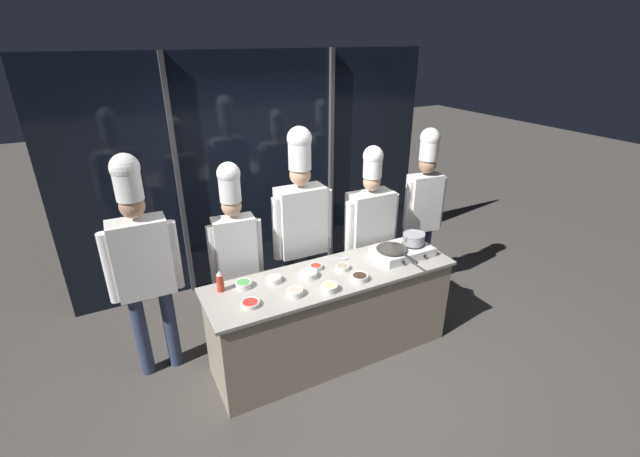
{
  "coord_description": "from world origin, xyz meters",
  "views": [
    {
      "loc": [
        -1.62,
        -2.88,
        2.83
      ],
      "look_at": [
        0.0,
        0.25,
        1.23
      ],
      "focal_mm": 24.0,
      "sensor_mm": 36.0,
      "label": 1
    }
  ],
  "objects_px": {
    "frying_pan": "(392,247)",
    "chef_head": "(142,256)",
    "squeeze_bottle_chili": "(220,281)",
    "chef_line": "(301,219)",
    "prep_bowl_mushrooms": "(342,267)",
    "prep_bowl_shrimp": "(295,292)",
    "stock_pot": "(414,238)",
    "chef_apprentice": "(424,198)",
    "chef_sous": "(235,244)",
    "chef_pastry": "(370,222)",
    "prep_bowl_chili_flakes": "(316,267)",
    "serving_spoon_solid": "(341,258)",
    "prep_bowl_ginger": "(330,287)",
    "prep_bowl_chicken": "(274,279)",
    "prep_bowl_soy_glaze": "(360,277)",
    "portable_stove": "(402,251)",
    "prep_bowl_garlic": "(309,274)",
    "prep_bowl_bell_pepper": "(250,303)",
    "prep_bowl_scallions": "(244,284)"
  },
  "relations": [
    {
      "from": "chef_head",
      "to": "chef_pastry",
      "type": "bearing_deg",
      "value": -179.6
    },
    {
      "from": "prep_bowl_ginger",
      "to": "chef_apprentice",
      "type": "distance_m",
      "value": 1.82
    },
    {
      "from": "prep_bowl_chili_flakes",
      "to": "chef_head",
      "type": "height_order",
      "value": "chef_head"
    },
    {
      "from": "prep_bowl_ginger",
      "to": "chef_apprentice",
      "type": "height_order",
      "value": "chef_apprentice"
    },
    {
      "from": "prep_bowl_scallions",
      "to": "chef_sous",
      "type": "xyz_separation_m",
      "value": [
        0.07,
        0.41,
        0.18
      ]
    },
    {
      "from": "frying_pan",
      "to": "chef_sous",
      "type": "distance_m",
      "value": 1.47
    },
    {
      "from": "prep_bowl_mushrooms",
      "to": "prep_bowl_shrimp",
      "type": "height_order",
      "value": "prep_bowl_shrimp"
    },
    {
      "from": "squeeze_bottle_chili",
      "to": "chef_line",
      "type": "bearing_deg",
      "value": 23.16
    },
    {
      "from": "stock_pot",
      "to": "chef_pastry",
      "type": "relative_size",
      "value": 0.13
    },
    {
      "from": "portable_stove",
      "to": "chef_sous",
      "type": "height_order",
      "value": "chef_sous"
    },
    {
      "from": "stock_pot",
      "to": "chef_apprentice",
      "type": "relative_size",
      "value": 0.12
    },
    {
      "from": "prep_bowl_mushrooms",
      "to": "stock_pot",
      "type": "bearing_deg",
      "value": -1.86
    },
    {
      "from": "squeeze_bottle_chili",
      "to": "portable_stove",
      "type": "bearing_deg",
      "value": -6.05
    },
    {
      "from": "prep_bowl_soy_glaze",
      "to": "prep_bowl_shrimp",
      "type": "height_order",
      "value": "prep_bowl_shrimp"
    },
    {
      "from": "squeeze_bottle_chili",
      "to": "prep_bowl_garlic",
      "type": "xyz_separation_m",
      "value": [
        0.75,
        -0.14,
        -0.06
      ]
    },
    {
      "from": "frying_pan",
      "to": "chef_head",
      "type": "relative_size",
      "value": 0.26
    },
    {
      "from": "prep_bowl_mushrooms",
      "to": "prep_bowl_chili_flakes",
      "type": "height_order",
      "value": "prep_bowl_mushrooms"
    },
    {
      "from": "prep_bowl_bell_pepper",
      "to": "serving_spoon_solid",
      "type": "xyz_separation_m",
      "value": [
        1.02,
        0.34,
        -0.01
      ]
    },
    {
      "from": "prep_bowl_chili_flakes",
      "to": "chef_sous",
      "type": "height_order",
      "value": "chef_sous"
    },
    {
      "from": "frying_pan",
      "to": "prep_bowl_soy_glaze",
      "type": "distance_m",
      "value": 0.53
    },
    {
      "from": "squeeze_bottle_chili",
      "to": "prep_bowl_garlic",
      "type": "bearing_deg",
      "value": -10.4
    },
    {
      "from": "chef_head",
      "to": "chef_sous",
      "type": "bearing_deg",
      "value": -177.14
    },
    {
      "from": "prep_bowl_mushrooms",
      "to": "prep_bowl_bell_pepper",
      "type": "xyz_separation_m",
      "value": [
        -0.93,
        -0.16,
        -0.0
      ]
    },
    {
      "from": "prep_bowl_chicken",
      "to": "serving_spoon_solid",
      "type": "relative_size",
      "value": 0.59
    },
    {
      "from": "frying_pan",
      "to": "chef_line",
      "type": "bearing_deg",
      "value": 139.07
    },
    {
      "from": "squeeze_bottle_chili",
      "to": "chef_line",
      "type": "distance_m",
      "value": 1.04
    },
    {
      "from": "stock_pot",
      "to": "serving_spoon_solid",
      "type": "xyz_separation_m",
      "value": [
        -0.69,
        0.21,
        -0.15
      ]
    },
    {
      "from": "prep_bowl_garlic",
      "to": "prep_bowl_soy_glaze",
      "type": "bearing_deg",
      "value": -33.62
    },
    {
      "from": "squeeze_bottle_chili",
      "to": "prep_bowl_chicken",
      "type": "xyz_separation_m",
      "value": [
        0.45,
        -0.07,
        -0.06
      ]
    },
    {
      "from": "prep_bowl_scallions",
      "to": "chef_sous",
      "type": "height_order",
      "value": "chef_sous"
    },
    {
      "from": "frying_pan",
      "to": "stock_pot",
      "type": "bearing_deg",
      "value": 1.13
    },
    {
      "from": "squeeze_bottle_chili",
      "to": "chef_line",
      "type": "xyz_separation_m",
      "value": [
        0.93,
        0.4,
        0.22
      ]
    },
    {
      "from": "chef_apprentice",
      "to": "chef_pastry",
      "type": "bearing_deg",
      "value": 9.83
    },
    {
      "from": "prep_bowl_ginger",
      "to": "chef_pastry",
      "type": "height_order",
      "value": "chef_pastry"
    },
    {
      "from": "prep_bowl_chili_flakes",
      "to": "portable_stove",
      "type": "bearing_deg",
      "value": -9.64
    },
    {
      "from": "squeeze_bottle_chili",
      "to": "chef_line",
      "type": "relative_size",
      "value": 0.09
    },
    {
      "from": "prep_bowl_ginger",
      "to": "chef_sous",
      "type": "distance_m",
      "value": 0.99
    },
    {
      "from": "frying_pan",
      "to": "stock_pot",
      "type": "distance_m",
      "value": 0.26
    },
    {
      "from": "prep_bowl_garlic",
      "to": "stock_pot",
      "type": "bearing_deg",
      "value": -2.39
    },
    {
      "from": "stock_pot",
      "to": "prep_bowl_chicken",
      "type": "height_order",
      "value": "stock_pot"
    },
    {
      "from": "squeeze_bottle_chili",
      "to": "prep_bowl_bell_pepper",
      "type": "distance_m",
      "value": 0.36
    },
    {
      "from": "prep_bowl_chicken",
      "to": "chef_apprentice",
      "type": "bearing_deg",
      "value": 12.5
    },
    {
      "from": "prep_bowl_chicken",
      "to": "chef_sous",
      "type": "xyz_separation_m",
      "value": [
        -0.19,
        0.45,
        0.18
      ]
    },
    {
      "from": "prep_bowl_shrimp",
      "to": "chef_sous",
      "type": "distance_m",
      "value": 0.79
    },
    {
      "from": "chef_apprentice",
      "to": "prep_bowl_shrimp",
      "type": "bearing_deg",
      "value": 27.85
    },
    {
      "from": "serving_spoon_solid",
      "to": "chef_head",
      "type": "height_order",
      "value": "chef_head"
    },
    {
      "from": "prep_bowl_garlic",
      "to": "prep_bowl_ginger",
      "type": "bearing_deg",
      "value": -78.29
    },
    {
      "from": "stock_pot",
      "to": "prep_bowl_garlic",
      "type": "height_order",
      "value": "stock_pot"
    },
    {
      "from": "prep_bowl_chicken",
      "to": "stock_pot",
      "type": "bearing_deg",
      "value": -4.48
    },
    {
      "from": "prep_bowl_mushrooms",
      "to": "prep_bowl_chicken",
      "type": "xyz_separation_m",
      "value": [
        -0.63,
        0.09,
        0.01
      ]
    }
  ]
}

